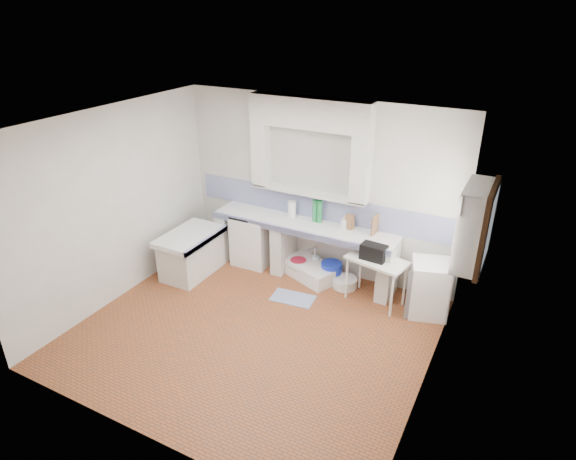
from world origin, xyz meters
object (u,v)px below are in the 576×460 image
at_px(sink, 310,271).
at_px(fridge, 429,288).
at_px(side_table, 375,280).
at_px(stove, 253,239).

xyz_separation_m(sink, fridge, (1.89, -0.12, 0.29)).
bearing_deg(sink, side_table, 12.49).
xyz_separation_m(stove, fridge, (2.96, -0.14, -0.02)).
height_order(sink, side_table, side_table).
bearing_deg(side_table, fridge, 17.83).
distance_m(stove, fridge, 2.96).
relative_size(sink, fridge, 1.12).
bearing_deg(fridge, stove, 160.69).
distance_m(side_table, fridge, 0.76).
bearing_deg(stove, sink, -2.68).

